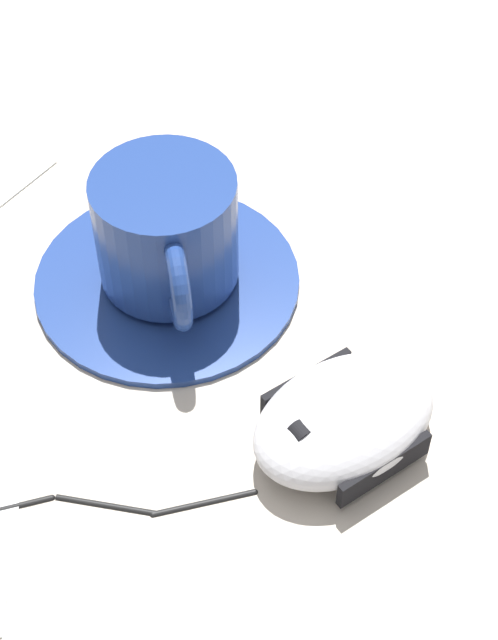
# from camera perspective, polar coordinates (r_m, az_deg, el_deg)

# --- Properties ---
(ground_plane) EXTENTS (3.00, 3.00, 0.00)m
(ground_plane) POSITION_cam_1_polar(r_m,az_deg,el_deg) (0.53, -8.95, -3.17)
(ground_plane) COLOR #B2A899
(saucer) EXTENTS (0.15, 0.15, 0.01)m
(saucer) POSITION_cam_1_polar(r_m,az_deg,el_deg) (0.56, -4.79, 2.47)
(saucer) COLOR navy
(saucer) RESTS_ON ground
(coffee_cup) EXTENTS (0.11, 0.08, 0.07)m
(coffee_cup) POSITION_cam_1_polar(r_m,az_deg,el_deg) (0.53, -4.81, 5.14)
(coffee_cup) COLOR navy
(coffee_cup) RESTS_ON saucer
(computer_mouse) EXTENTS (0.10, 0.12, 0.04)m
(computer_mouse) POSITION_cam_1_polar(r_m,az_deg,el_deg) (0.49, 5.56, -5.78)
(computer_mouse) COLOR silver
(computer_mouse) RESTS_ON ground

